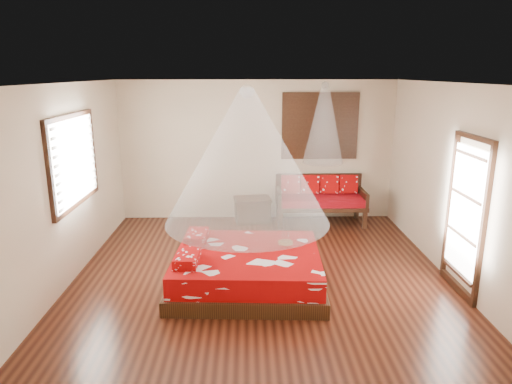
# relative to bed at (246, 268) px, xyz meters

# --- Properties ---
(room) EXTENTS (5.54, 5.54, 2.84)m
(room) POSITION_rel_bed_xyz_m (0.22, 0.40, 1.15)
(room) COLOR black
(room) RESTS_ON ground
(bed) EXTENTS (2.18, 1.99, 0.64)m
(bed) POSITION_rel_bed_xyz_m (0.00, 0.00, 0.00)
(bed) COLOR black
(bed) RESTS_ON floor
(daybed) EXTENTS (1.75, 0.78, 0.94)m
(daybed) POSITION_rel_bed_xyz_m (1.47, 2.78, 0.27)
(daybed) COLOR black
(daybed) RESTS_ON floor
(storage_chest) EXTENTS (0.78, 0.61, 0.49)m
(storage_chest) POSITION_rel_bed_xyz_m (0.12, 2.85, -0.00)
(storage_chest) COLOR black
(storage_chest) RESTS_ON floor
(shutter_panel) EXTENTS (1.52, 0.06, 1.32)m
(shutter_panel) POSITION_rel_bed_xyz_m (1.47, 3.12, 1.65)
(shutter_panel) COLOR black
(shutter_panel) RESTS_ON wall_back
(window_left) EXTENTS (0.10, 1.74, 1.34)m
(window_left) POSITION_rel_bed_xyz_m (-2.49, 0.60, 1.45)
(window_left) COLOR black
(window_left) RESTS_ON wall_left
(glazed_door) EXTENTS (0.08, 1.02, 2.16)m
(glazed_door) POSITION_rel_bed_xyz_m (2.93, -0.20, 0.82)
(glazed_door) COLOR black
(glazed_door) RESTS_ON floor
(wine_tray) EXTENTS (0.22, 0.22, 0.18)m
(wine_tray) POSITION_rel_bed_xyz_m (0.58, 0.32, 0.30)
(wine_tray) COLOR brown
(wine_tray) RESTS_ON bed
(mosquito_net_main) EXTENTS (2.24, 2.24, 1.80)m
(mosquito_net_main) POSITION_rel_bed_xyz_m (0.02, -0.00, 1.60)
(mosquito_net_main) COLOR white
(mosquito_net_main) RESTS_ON ceiling
(mosquito_net_daybed) EXTENTS (0.77, 0.77, 1.50)m
(mosquito_net_daybed) POSITION_rel_bed_xyz_m (1.47, 2.65, 1.75)
(mosquito_net_daybed) COLOR white
(mosquito_net_daybed) RESTS_ON ceiling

